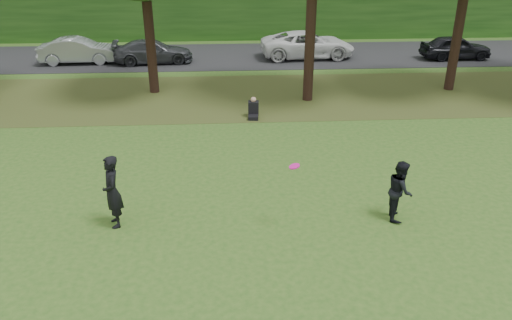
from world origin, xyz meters
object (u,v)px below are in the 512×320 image
at_px(player_right, 400,190).
at_px(seated_person, 253,110).
at_px(frisbee, 294,166).
at_px(player_left, 112,192).

height_order(player_right, seated_person, player_right).
xyz_separation_m(player_right, frisbee, (-2.83, -0.30, 0.92)).
distance_m(player_right, seated_person, 8.70).
relative_size(player_right, seated_person, 1.96).
height_order(player_left, seated_person, player_left).
distance_m(player_right, frisbee, 2.99).
bearing_deg(seated_person, player_right, -62.98).
height_order(frisbee, seated_person, frisbee).
xyz_separation_m(player_left, seated_person, (4.01, 7.92, -0.65)).
bearing_deg(frisbee, player_right, 6.02).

